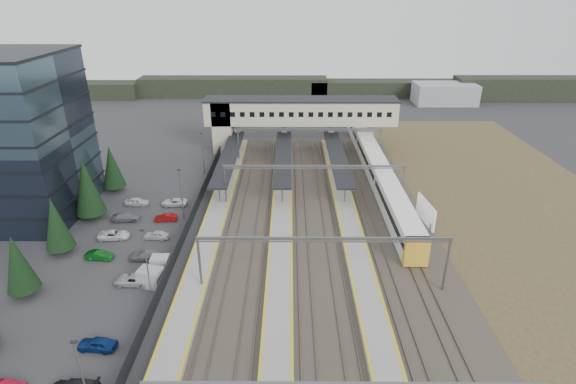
{
  "coord_description": "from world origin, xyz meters",
  "views": [
    {
      "loc": [
        8.21,
        -50.86,
        32.2
      ],
      "look_at": [
        7.95,
        10.93,
        4.0
      ],
      "focal_mm": 28.0,
      "sensor_mm": 36.0,
      "label": 1
    }
  ],
  "objects_px": {
    "relay_cabin_far": "(160,264)",
    "train": "(373,161)",
    "footbridge": "(287,114)",
    "relay_cabin_near": "(151,277)",
    "billboard": "(426,213)"
  },
  "relations": [
    {
      "from": "relay_cabin_near",
      "to": "billboard",
      "type": "distance_m",
      "value": 37.28
    },
    {
      "from": "relay_cabin_far",
      "to": "billboard",
      "type": "xyz_separation_m",
      "value": [
        34.95,
        8.69,
        2.73
      ]
    },
    {
      "from": "train",
      "to": "billboard",
      "type": "xyz_separation_m",
      "value": [
        3.1,
        -24.3,
        1.47
      ]
    },
    {
      "from": "relay_cabin_near",
      "to": "footbridge",
      "type": "bearing_deg",
      "value": 72.02
    },
    {
      "from": "footbridge",
      "to": "relay_cabin_near",
      "type": "bearing_deg",
      "value": -107.98
    },
    {
      "from": "footbridge",
      "to": "train",
      "type": "height_order",
      "value": "footbridge"
    },
    {
      "from": "train",
      "to": "billboard",
      "type": "height_order",
      "value": "billboard"
    },
    {
      "from": "relay_cabin_near",
      "to": "relay_cabin_far",
      "type": "xyz_separation_m",
      "value": [
        0.35,
        3.02,
        -0.12
      ]
    },
    {
      "from": "relay_cabin_near",
      "to": "relay_cabin_far",
      "type": "distance_m",
      "value": 3.04
    },
    {
      "from": "relay_cabin_far",
      "to": "footbridge",
      "type": "relative_size",
      "value": 0.05
    },
    {
      "from": "relay_cabin_far",
      "to": "train",
      "type": "relative_size",
      "value": 0.03
    },
    {
      "from": "billboard",
      "to": "relay_cabin_near",
      "type": "bearing_deg",
      "value": -161.65
    },
    {
      "from": "relay_cabin_far",
      "to": "billboard",
      "type": "height_order",
      "value": "billboard"
    },
    {
      "from": "relay_cabin_far",
      "to": "billboard",
      "type": "distance_m",
      "value": 36.12
    },
    {
      "from": "footbridge",
      "to": "relay_cabin_far",
      "type": "bearing_deg",
      "value": -108.68
    }
  ]
}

